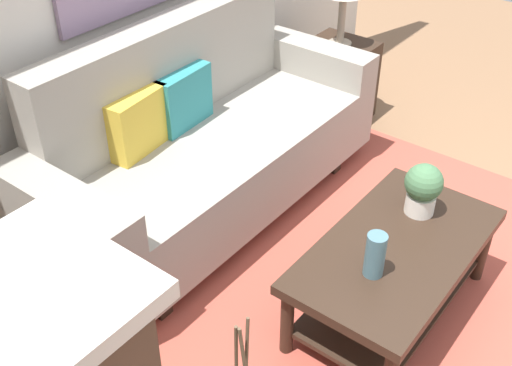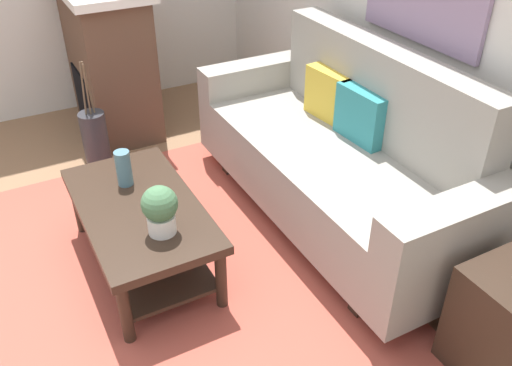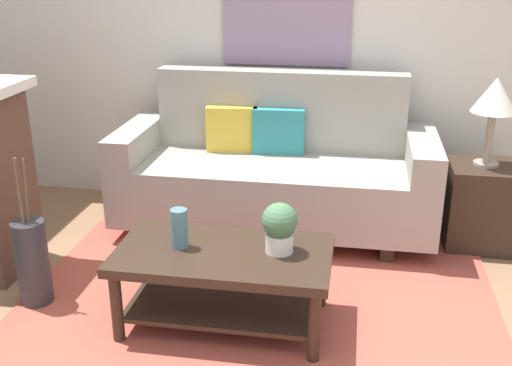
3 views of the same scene
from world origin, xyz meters
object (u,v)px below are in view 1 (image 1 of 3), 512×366
object	(u,v)px
throw_pillow_mustard	(138,123)
tabletop_vase	(375,255)
couch	(203,145)
side_table	(336,82)
potted_plant_tabletop	(423,188)
coffee_table	(394,264)
throw_pillow_teal	(183,99)

from	to	relation	value
throw_pillow_mustard	tabletop_vase	distance (m)	1.38
couch	side_table	xyz separation A→B (m)	(1.37, -0.03, -0.15)
couch	potted_plant_tabletop	size ratio (longest dim) A/B	8.19
side_table	tabletop_vase	bearing A→B (deg)	-144.28
throw_pillow_mustard	coffee_table	xyz separation A→B (m)	(0.24, -1.37, -0.37)
throw_pillow_teal	tabletop_vase	world-z (taller)	throw_pillow_teal
couch	throw_pillow_mustard	xyz separation A→B (m)	(-0.33, 0.13, 0.25)
tabletop_vase	potted_plant_tabletop	bearing A→B (deg)	3.87
throw_pillow_mustard	tabletop_vase	xyz separation A→B (m)	(0.01, -1.37, -0.15)
throw_pillow_mustard	potted_plant_tabletop	bearing A→B (deg)	-68.79
tabletop_vase	throw_pillow_mustard	bearing A→B (deg)	90.46
potted_plant_tabletop	side_table	distance (m)	1.70
tabletop_vase	potted_plant_tabletop	size ratio (longest dim) A/B	0.80
potted_plant_tabletop	tabletop_vase	bearing A→B (deg)	-176.13
tabletop_vase	couch	bearing A→B (deg)	75.58
couch	throw_pillow_teal	distance (m)	0.28
couch	throw_pillow_mustard	size ratio (longest dim) A/B	5.96
tabletop_vase	potted_plant_tabletop	world-z (taller)	potted_plant_tabletop
couch	throw_pillow_teal	bearing A→B (deg)	90.00
couch	potted_plant_tabletop	world-z (taller)	couch
throw_pillow_teal	tabletop_vase	xyz separation A→B (m)	(-0.32, -1.37, -0.15)
coffee_table	tabletop_vase	xyz separation A→B (m)	(-0.23, 0.00, 0.22)
couch	side_table	distance (m)	1.38
throw_pillow_mustard	throw_pillow_teal	world-z (taller)	same
throw_pillow_mustard	coffee_table	size ratio (longest dim) A/B	0.33
coffee_table	potted_plant_tabletop	world-z (taller)	potted_plant_tabletop
throw_pillow_teal	potted_plant_tabletop	world-z (taller)	throw_pillow_teal
coffee_table	couch	bearing A→B (deg)	85.68
couch	potted_plant_tabletop	bearing A→B (deg)	-81.20
coffee_table	tabletop_vase	world-z (taller)	tabletop_vase
coffee_table	side_table	distance (m)	1.91
couch	tabletop_vase	size ratio (longest dim) A/B	10.30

